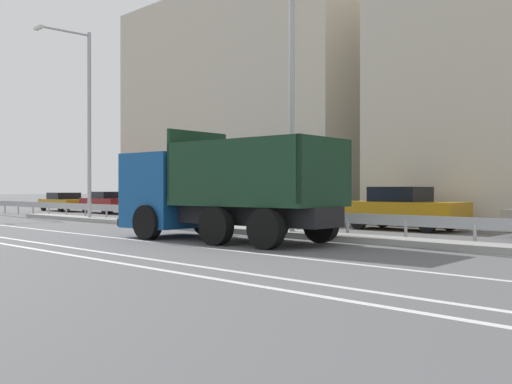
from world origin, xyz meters
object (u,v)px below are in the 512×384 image
object	(u,v)px
street_lamp_2	(289,53)
parked_car_0	(64,201)
parked_car_5	(403,209)
parked_car_4	(304,210)
street_lamp_1	(85,115)
parked_car_2	(158,204)
parked_car_3	(232,205)
dump_truck	(203,196)
parked_car_1	(108,202)
median_road_sign	(175,193)

from	to	relation	value
street_lamp_2	parked_car_0	bearing A→B (deg)	168.22
street_lamp_2	parked_car_5	size ratio (longest dim) A/B	2.33
parked_car_4	parked_car_5	world-z (taller)	parked_car_5
street_lamp_1	parked_car_2	distance (m)	7.49
parked_car_3	parked_car_4	bearing A→B (deg)	-93.53
street_lamp_1	parked_car_0	distance (m)	14.43
dump_truck	parked_car_2	bearing A→B (deg)	54.04
parked_car_4	parked_car_2	bearing A→B (deg)	90.23
dump_truck	street_lamp_2	size ratio (longest dim) A/B	0.69
dump_truck	parked_car_5	distance (m)	8.14
parked_car_0	parked_car_1	xyz separation A→B (m)	(5.56, 0.15, 0.04)
street_lamp_2	parked_car_3	bearing A→B (deg)	147.50
dump_truck	parked_car_5	size ratio (longest dim) A/B	1.60
median_road_sign	parked_car_0	size ratio (longest dim) A/B	0.51
median_road_sign	parked_car_0	distance (m)	20.37
parked_car_3	parked_car_4	size ratio (longest dim) A/B	1.07
street_lamp_2	parked_car_5	xyz separation A→B (m)	(0.71, 5.48, -5.02)
parked_car_0	parked_car_5	world-z (taller)	parked_car_5
median_road_sign	parked_car_5	size ratio (longest dim) A/B	0.55
dump_truck	parked_car_3	bearing A→B (deg)	37.83
street_lamp_1	street_lamp_2	size ratio (longest dim) A/B	0.84
parked_car_2	parked_car_3	world-z (taller)	parked_car_3
median_road_sign	dump_truck	bearing A→B (deg)	-27.70
parked_car_5	parked_car_0	bearing A→B (deg)	-93.38
street_lamp_1	parked_car_0	xyz separation A→B (m)	(-12.69, 5.28, -4.39)
parked_car_1	median_road_sign	bearing A→B (deg)	-106.46
median_road_sign	street_lamp_1	distance (m)	7.91
parked_car_3	parked_car_5	bearing A→B (deg)	-91.68
parked_car_1	parked_car_2	distance (m)	4.98
street_lamp_1	parked_car_3	xyz separation A→B (m)	(4.10, 5.73, -4.34)
median_road_sign	parked_car_3	distance (m)	6.38
parked_car_1	parked_car_4	bearing A→B (deg)	-85.95
street_lamp_1	parked_car_3	bearing A→B (deg)	54.44
parked_car_3	parked_car_4	xyz separation A→B (m)	(5.04, -0.36, -0.07)
median_road_sign	parked_car_0	world-z (taller)	median_road_sign
median_road_sign	parked_car_3	world-z (taller)	median_road_sign
dump_truck	parked_car_3	world-z (taller)	dump_truck
parked_car_0	parked_car_5	size ratio (longest dim) A/B	1.08
parked_car_4	street_lamp_2	bearing A→B (deg)	-140.95
dump_truck	street_lamp_1	bearing A→B (deg)	72.36
dump_truck	parked_car_5	bearing A→B (deg)	-20.58
parked_car_3	parked_car_0	bearing A→B (deg)	92.15
parked_car_1	parked_car_4	xyz separation A→B (m)	(16.27, -0.06, -0.07)
parked_car_2	parked_car_3	size ratio (longest dim) A/B	1.03
street_lamp_1	street_lamp_2	bearing A→B (deg)	-0.62
parked_car_0	parked_car_1	bearing A→B (deg)	95.06
parked_car_0	parked_car_4	xyz separation A→B (m)	(21.84, 0.09, -0.02)
parked_car_5	parked_car_3	bearing A→B (deg)	-95.79
dump_truck	parked_car_5	xyz separation A→B (m)	(2.08, 7.85, -0.52)
street_lamp_2	parked_car_1	bearing A→B (deg)	164.76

